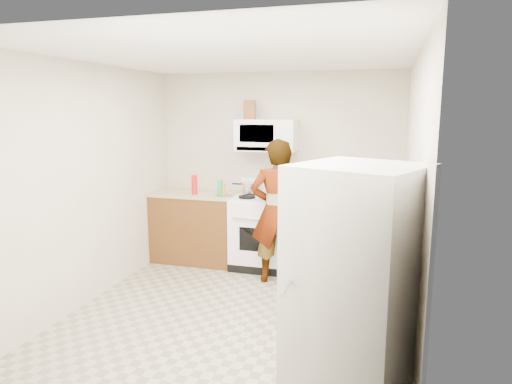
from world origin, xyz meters
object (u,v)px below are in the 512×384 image
(microwave, at_px, (267,135))
(gas_range, at_px, (264,230))
(fridge, at_px, (356,300))
(kettle, at_px, (321,190))
(saucepan, at_px, (250,188))
(person, at_px, (277,212))

(microwave, bearing_deg, gas_range, -90.00)
(fridge, relative_size, kettle, 9.31)
(gas_range, xyz_separation_m, fridge, (1.34, -2.77, 0.36))
(microwave, bearing_deg, saucepan, -177.38)
(person, height_order, kettle, person)
(fridge, bearing_deg, microwave, 137.96)
(microwave, height_order, fridge, microwave)
(microwave, distance_m, saucepan, 0.72)
(person, distance_m, kettle, 0.73)
(microwave, xyz_separation_m, kettle, (0.71, -0.01, -0.67))
(gas_range, relative_size, person, 0.67)
(microwave, xyz_separation_m, fridge, (1.34, -2.90, -0.85))
(person, height_order, saucepan, person)
(person, xyz_separation_m, kettle, (0.43, 0.56, 0.18))
(person, relative_size, fridge, 1.00)
(gas_range, xyz_separation_m, kettle, (0.71, 0.11, 0.54))
(kettle, bearing_deg, gas_range, 167.71)
(kettle, relative_size, saucepan, 0.80)
(microwave, relative_size, saucepan, 3.31)
(microwave, bearing_deg, person, -64.10)
(gas_range, bearing_deg, saucepan, 151.30)
(gas_range, xyz_separation_m, person, (0.28, -0.45, 0.36))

